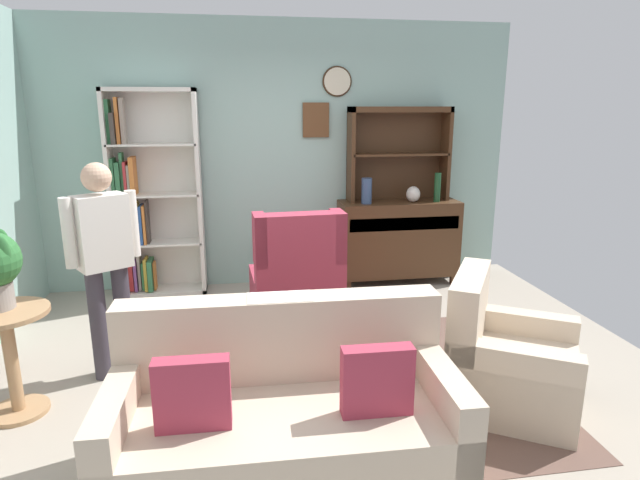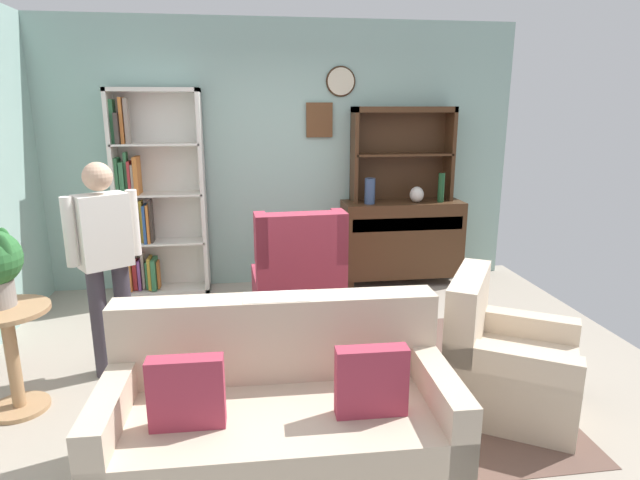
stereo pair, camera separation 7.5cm
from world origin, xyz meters
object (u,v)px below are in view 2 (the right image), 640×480
at_px(person_reading, 106,255).
at_px(wingback_chair, 298,281).
at_px(sideboard, 401,238).
at_px(book_stack, 274,320).
at_px(vase_tall, 370,191).
at_px(sideboard_hutch, 402,141).
at_px(bookshelf, 152,200).
at_px(plant_stand, 11,348).
at_px(vase_round, 417,194).
at_px(bottle_wine, 441,188).
at_px(armchair_floral, 504,366).
at_px(couch_floral, 280,419).
at_px(coffee_table, 259,335).

bearing_deg(person_reading, wingback_chair, 27.95).
xyz_separation_m(sideboard, book_stack, (-1.52, -2.00, -0.04)).
relative_size(vase_tall, wingback_chair, 0.26).
distance_m(sideboard_hutch, wingback_chair, 2.00).
height_order(bookshelf, plant_stand, bookshelf).
bearing_deg(plant_stand, vase_round, 31.85).
xyz_separation_m(sideboard, vase_round, (0.13, -0.07, 0.50)).
relative_size(bottle_wine, wingback_chair, 0.30).
bearing_deg(vase_round, armchair_floral, -94.50).
distance_m(vase_tall, armchair_floral, 2.60).
height_order(couch_floral, plant_stand, couch_floral).
distance_m(couch_floral, armchair_floral, 1.55).
xyz_separation_m(couch_floral, book_stack, (0.03, 0.97, 0.16)).
bearing_deg(wingback_chair, vase_tall, 44.65).
relative_size(plant_stand, coffee_table, 0.88).
bearing_deg(armchair_floral, bottle_wine, 79.49).
bearing_deg(person_reading, book_stack, -14.92).
height_order(sideboard, vase_tall, vase_tall).
height_order(vase_round, couch_floral, vase_round).
relative_size(vase_round, coffee_table, 0.21).
bearing_deg(armchair_floral, vase_tall, 97.52).
xyz_separation_m(bookshelf, sideboard, (2.64, -0.08, -0.48)).
xyz_separation_m(sideboard_hutch, person_reading, (-2.69, -1.80, -0.65)).
xyz_separation_m(sideboard, plant_stand, (-3.20, -2.14, -0.08)).
height_order(sideboard, couch_floral, sideboard).
xyz_separation_m(sideboard_hutch, wingback_chair, (-1.24, -1.03, -1.18)).
bearing_deg(bottle_wine, sideboard_hutch, 153.04).
xyz_separation_m(bookshelf, sideboard_hutch, (2.64, 0.03, 0.57)).
bearing_deg(coffee_table, sideboard, 50.53).
bearing_deg(wingback_chair, coffee_table, -110.12).
xyz_separation_m(sideboard_hutch, armchair_floral, (-0.06, -2.65, -1.27)).
relative_size(vase_tall, book_stack, 1.39).
xyz_separation_m(vase_round, wingback_chair, (-1.37, -0.86, -0.62)).
bearing_deg(bottle_wine, armchair_floral, -100.51).
xyz_separation_m(couch_floral, armchair_floral, (1.49, 0.43, -0.02)).
bearing_deg(bookshelf, wingback_chair, -35.76).
bearing_deg(plant_stand, wingback_chair, 31.77).
distance_m(sideboard_hutch, armchair_floral, 2.94).
relative_size(sideboard_hutch, vase_round, 6.47).
height_order(vase_round, wingback_chair, vase_round).
bearing_deg(plant_stand, bottle_wine, 29.68).
distance_m(armchair_floral, person_reading, 2.83).
bearing_deg(armchair_floral, coffee_table, 160.29).
distance_m(bottle_wine, wingback_chair, 1.96).
bearing_deg(couch_floral, sideboard, 62.40).
relative_size(sideboard_hutch, coffee_table, 1.38).
bearing_deg(sideboard, vase_tall, -168.37).
distance_m(sideboard_hutch, vase_round, 0.60).
relative_size(vase_tall, bottle_wine, 0.87).
distance_m(vase_round, plant_stand, 3.96).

